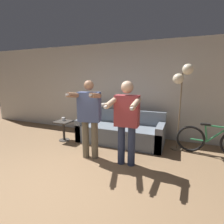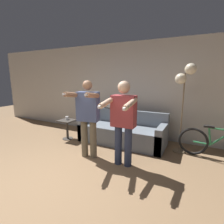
{
  "view_description": "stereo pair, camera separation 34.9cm",
  "coord_description": "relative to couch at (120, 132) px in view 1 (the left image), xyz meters",
  "views": [
    {
      "loc": [
        1.75,
        -1.65,
        1.67
      ],
      "look_at": [
        0.33,
        1.88,
        0.9
      ],
      "focal_mm": 28.0,
      "sensor_mm": 36.0,
      "label": 1
    },
    {
      "loc": [
        2.07,
        -1.51,
        1.67
      ],
      "look_at": [
        0.33,
        1.88,
        0.9
      ],
      "focal_mm": 28.0,
      "sensor_mm": 36.0,
      "label": 2
    }
  ],
  "objects": [
    {
      "name": "wall_back",
      "position": [
        -0.35,
        0.69,
        1.03
      ],
      "size": [
        10.0,
        0.05,
        2.6
      ],
      "color": "beige",
      "rests_on": "ground_plane"
    },
    {
      "name": "side_table",
      "position": [
        -1.44,
        -0.44,
        0.1
      ],
      "size": [
        0.4,
        0.4,
        0.53
      ],
      "color": "#38332D",
      "rests_on": "ground_plane"
    },
    {
      "name": "floor_lamp",
      "position": [
        1.39,
        0.08,
        1.31
      ],
      "size": [
        0.41,
        0.28,
        1.95
      ],
      "color": "#756047",
      "rests_on": "ground_plane"
    },
    {
      "name": "cat",
      "position": [
        -0.55,
        0.31,
        0.61
      ],
      "size": [
        0.52,
        0.14,
        0.17
      ],
      "color": "#B7AD9E",
      "rests_on": "couch"
    },
    {
      "name": "bicycle",
      "position": [
        2.09,
        0.04,
        0.04
      ],
      "size": [
        1.47,
        0.07,
        0.69
      ],
      "color": "black",
      "rests_on": "ground_plane"
    },
    {
      "name": "couch",
      "position": [
        0.0,
        0.0,
        0.0
      ],
      "size": [
        2.18,
        0.83,
        0.81
      ],
      "color": "slate",
      "rests_on": "ground_plane"
    },
    {
      "name": "cup",
      "position": [
        -1.47,
        -0.4,
        0.3
      ],
      "size": [
        0.09,
        0.09,
        0.09
      ],
      "color": "white",
      "rests_on": "side_table"
    },
    {
      "name": "ground_plane",
      "position": [
        -0.35,
        -2.44,
        -0.27
      ],
      "size": [
        16.0,
        16.0,
        0.0
      ],
      "primitive_type": "plane",
      "color": "#846647"
    },
    {
      "name": "person_left",
      "position": [
        -0.29,
        -1.09,
        0.65
      ],
      "size": [
        0.59,
        0.74,
        1.6
      ],
      "rotation": [
        0.0,
        0.0,
        0.18
      ],
      "color": "#6B604C",
      "rests_on": "ground_plane"
    },
    {
      "name": "person_right",
      "position": [
        0.49,
        -1.09,
        0.65
      ],
      "size": [
        0.53,
        0.68,
        1.6
      ],
      "rotation": [
        0.0,
        0.0,
        0.04
      ],
      "color": "#2D3856",
      "rests_on": "ground_plane"
    }
  ]
}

